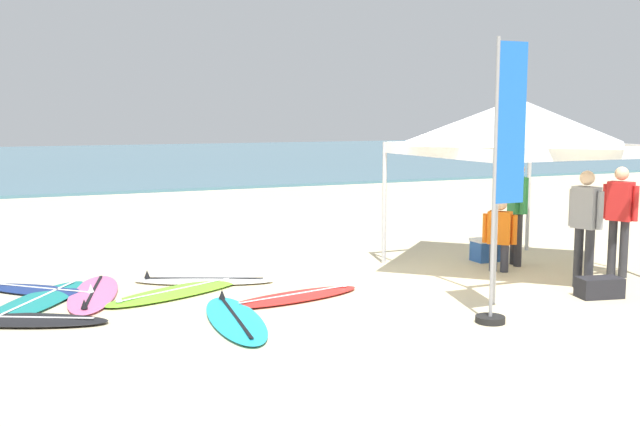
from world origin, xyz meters
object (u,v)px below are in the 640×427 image
at_px(surfboard_teal, 36,301).
at_px(person_grey, 585,221).
at_px(canopy_tent, 517,122).
at_px(surfboard_cyan, 235,319).
at_px(person_red, 620,214).
at_px(banner_flag, 502,193).
at_px(surfboard_navy, 42,290).
at_px(surfboard_white, 203,280).
at_px(cooler_box, 487,250).
at_px(surfboard_black, 14,320).
at_px(person_green, 517,206).
at_px(gear_bag_near_tent, 599,288).
at_px(surfboard_pink, 93,294).
at_px(surfboard_lime, 179,291).
at_px(person_orange, 500,231).
at_px(surfboard_red, 295,296).

relative_size(surfboard_teal, person_grey, 1.42).
bearing_deg(person_grey, canopy_tent, 99.74).
xyz_separation_m(surfboard_cyan, person_red, (6.21, 0.06, 0.95)).
height_order(person_red, banner_flag, banner_flag).
bearing_deg(surfboard_cyan, banner_flag, -23.92).
relative_size(surfboard_navy, person_grey, 1.07).
distance_m(surfboard_white, cooler_box, 4.92).
height_order(surfboard_black, surfboard_white, same).
bearing_deg(cooler_box, person_green, -66.87).
bearing_deg(surfboard_cyan, person_green, 14.91).
bearing_deg(cooler_box, gear_bag_near_tent, -93.50).
height_order(surfboard_cyan, surfboard_pink, same).
distance_m(person_green, cooler_box, 0.96).
bearing_deg(surfboard_teal, surfboard_white, 8.30).
distance_m(surfboard_cyan, cooler_box, 5.47).
distance_m(surfboard_white, person_green, 5.27).
distance_m(surfboard_lime, person_green, 5.71).
height_order(surfboard_white, person_orange, person_orange).
xyz_separation_m(surfboard_black, surfboard_teal, (0.31, 0.85, -0.00)).
height_order(person_grey, cooler_box, person_grey).
relative_size(surfboard_navy, surfboard_cyan, 0.78).
bearing_deg(surfboard_teal, surfboard_lime, -6.06).
bearing_deg(surfboard_white, surfboard_lime, -132.97).
relative_size(surfboard_black, cooler_box, 4.69).
xyz_separation_m(surfboard_pink, cooler_box, (6.53, -0.12, 0.16)).
distance_m(surfboard_black, gear_bag_near_tent, 7.66).
xyz_separation_m(surfboard_white, surfboard_teal, (-2.37, -0.35, -0.00)).
relative_size(surfboard_cyan, gear_bag_near_tent, 3.91).
bearing_deg(person_grey, surfboard_cyan, 176.18).
height_order(person_green, gear_bag_near_tent, person_green).
bearing_deg(surfboard_navy, banner_flag, -37.74).
relative_size(surfboard_white, cooler_box, 4.26).
height_order(person_green, person_orange, person_green).
relative_size(person_green, banner_flag, 0.50).
bearing_deg(surfboard_lime, surfboard_black, -163.27).
distance_m(surfboard_teal, person_red, 8.61).
height_order(surfboard_white, surfboard_lime, same).
height_order(surfboard_red, surfboard_pink, same).
relative_size(person_orange, gear_bag_near_tent, 2.00).
relative_size(surfboard_white, person_grey, 1.24).
xyz_separation_m(canopy_tent, surfboard_red, (-3.82, -0.21, -2.35)).
distance_m(canopy_tent, surfboard_red, 4.49).
distance_m(person_orange, gear_bag_near_tent, 2.06).
bearing_deg(banner_flag, surfboard_cyan, 156.08).
distance_m(surfboard_red, surfboard_pink, 2.81).
distance_m(person_grey, banner_flag, 2.48).
xyz_separation_m(surfboard_red, person_orange, (3.67, 0.37, 0.62)).
bearing_deg(person_orange, banner_flag, -127.27).
xyz_separation_m(surfboard_navy, gear_bag_near_tent, (6.99, -3.41, 0.10)).
height_order(surfboard_cyan, cooler_box, cooler_box).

